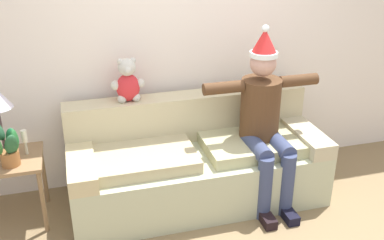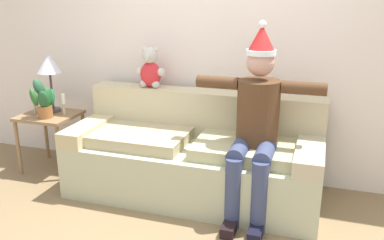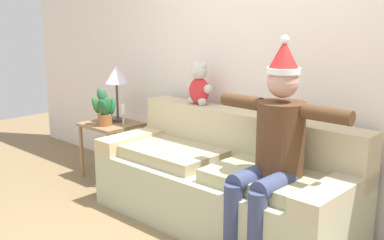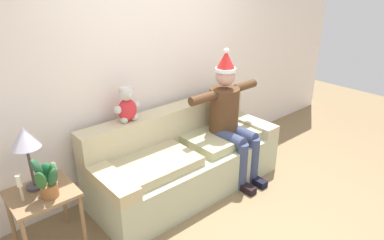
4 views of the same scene
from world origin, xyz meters
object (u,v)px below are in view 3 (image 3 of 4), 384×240
at_px(table_lamp, 116,78).
at_px(candle_tall, 100,107).
at_px(side_table, 112,132).
at_px(potted_plant, 104,109).
at_px(couch, 225,182).
at_px(teddy_bear, 199,86).
at_px(person_seated, 273,146).
at_px(candle_short, 123,112).

bearing_deg(table_lamp, candle_tall, -138.10).
bearing_deg(side_table, potted_plant, -70.33).
distance_m(couch, candle_tall, 1.73).
bearing_deg(teddy_bear, couch, -26.84).
bearing_deg(person_seated, side_table, 174.18).
xyz_separation_m(side_table, candle_short, (0.15, 0.04, 0.23)).
bearing_deg(table_lamp, potted_plant, -75.11).
height_order(table_lamp, potted_plant, table_lamp).
xyz_separation_m(teddy_bear, side_table, (-1.01, -0.22, -0.56)).
relative_size(teddy_bear, side_table, 0.66).
bearing_deg(candle_short, couch, -3.55).
distance_m(person_seated, candle_short, 1.96).
relative_size(potted_plant, candle_tall, 1.64).
distance_m(potted_plant, candle_short, 0.19).
distance_m(side_table, potted_plant, 0.29).
xyz_separation_m(table_lamp, candle_tall, (-0.13, -0.12, -0.30)).
relative_size(side_table, candle_short, 2.76).
bearing_deg(couch, side_table, 178.28).
bearing_deg(couch, candle_tall, 179.11).
height_order(candle_tall, candle_short, candle_tall).
bearing_deg(candle_short, person_seated, -7.43).
distance_m(person_seated, potted_plant, 2.05).
distance_m(potted_plant, candle_tall, 0.21).
bearing_deg(side_table, person_seated, -5.82).
bearing_deg(candle_short, potted_plant, -125.99).
distance_m(table_lamp, candle_short, 0.37).
relative_size(couch, table_lamp, 3.77).
relative_size(potted_plant, candle_short, 1.85).
xyz_separation_m(candle_tall, candle_short, (0.30, 0.06, -0.02)).
relative_size(person_seated, candle_tall, 6.46).
height_order(table_lamp, candle_short, table_lamp).
distance_m(teddy_bear, candle_tall, 1.23).
height_order(teddy_bear, potted_plant, teddy_bear).
xyz_separation_m(couch, potted_plant, (-1.50, -0.06, 0.41)).
bearing_deg(person_seated, potted_plant, 177.15).
bearing_deg(person_seated, candle_short, 172.57).
xyz_separation_m(side_table, potted_plant, (0.04, -0.11, 0.26)).
distance_m(person_seated, candle_tall, 2.25).
xyz_separation_m(teddy_bear, candle_short, (-0.86, -0.18, -0.33)).
bearing_deg(person_seated, candle_tall, 175.07).
bearing_deg(person_seated, couch, 163.18).
distance_m(table_lamp, candle_tall, 0.35).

